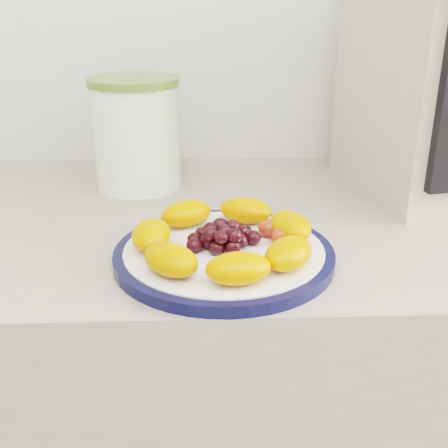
{
  "coord_description": "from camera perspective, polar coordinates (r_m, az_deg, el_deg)",
  "views": [
    {
      "loc": [
        -0.07,
        0.4,
        1.22
      ],
      "look_at": [
        -0.05,
        1.04,
        0.95
      ],
      "focal_mm": 45.0,
      "sensor_mm": 36.0,
      "label": 1
    }
  ],
  "objects": [
    {
      "name": "fruit_plate",
      "position": [
        0.7,
        0.29,
        -1.21
      ],
      "size": [
        0.24,
        0.24,
        0.04
      ],
      "color": "orange",
      "rests_on": "plate_face"
    },
    {
      "name": "plate_rim",
      "position": [
        0.71,
        0.0,
        -3.17
      ],
      "size": [
        0.28,
        0.28,
        0.01
      ],
      "primitive_type": "cylinder",
      "color": "#0A0E33",
      "rests_on": "counter"
    },
    {
      "name": "plate_face",
      "position": [
        0.71,
        0.0,
        -3.1
      ],
      "size": [
        0.25,
        0.25,
        0.02
      ],
      "primitive_type": "cylinder",
      "color": "white",
      "rests_on": "counter"
    },
    {
      "name": "appliance_body",
      "position": [
        0.98,
        20.49,
        13.5
      ],
      "size": [
        0.26,
        0.32,
        0.37
      ],
      "primitive_type": "cube",
      "rotation": [
        0.0,
        0.0,
        0.18
      ],
      "color": "#B7B39D",
      "rests_on": "counter"
    },
    {
      "name": "canister",
      "position": [
        0.97,
        -8.86,
        8.7
      ],
      "size": [
        0.18,
        0.18,
        0.17
      ],
      "primitive_type": "cylinder",
      "rotation": [
        0.0,
        0.0,
        0.24
      ],
      "color": "#527322",
      "rests_on": "counter"
    },
    {
      "name": "canister_lid",
      "position": [
        0.95,
        -9.21,
        14.13
      ],
      "size": [
        0.18,
        0.18,
        0.01
      ],
      "primitive_type": "cylinder",
      "rotation": [
        0.0,
        0.0,
        0.24
      ],
      "color": "olive",
      "rests_on": "canister"
    },
    {
      "name": "counter",
      "position": [
        1.11,
        2.41,
        -20.99
      ],
      "size": [
        3.5,
        0.6,
        0.9
      ],
      "primitive_type": "cube",
      "color": "#A39486",
      "rests_on": "floor"
    }
  ]
}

